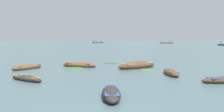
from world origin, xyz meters
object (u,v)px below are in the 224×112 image
object	(u,v)px
ferry_1	(167,43)
rowboat_4	(111,93)
rowboat_6	(79,65)
rowboat_7	(171,73)
rowboat_3	(137,65)
rowboat_1	(27,67)
ferry_2	(98,42)
rowboat_5	(27,78)

from	to	relation	value
ferry_1	rowboat_4	bearing A→B (deg)	-106.65
rowboat_6	rowboat_7	xyz separation A→B (m)	(7.48, -5.90, -0.03)
rowboat_3	rowboat_6	world-z (taller)	rowboat_3
rowboat_1	ferry_1	xyz separation A→B (m)	(60.23, 166.23, 0.26)
rowboat_1	rowboat_4	size ratio (longest dim) A/B	1.04
rowboat_1	rowboat_4	xyz separation A→B (m)	(7.15, -11.31, -0.03)
rowboat_3	ferry_2	world-z (taller)	ferry_2
rowboat_3	rowboat_5	bearing A→B (deg)	-141.70
rowboat_1	rowboat_7	distance (m)	12.87
rowboat_1	rowboat_3	world-z (taller)	rowboat_3
rowboat_5	ferry_2	xyz separation A→B (m)	(3.86, 204.10, 0.32)
rowboat_1	rowboat_3	bearing A→B (deg)	1.34
rowboat_3	ferry_1	distance (m)	173.36
rowboat_6	rowboat_5	bearing A→B (deg)	-109.52
rowboat_4	rowboat_5	distance (m)	7.26
rowboat_4	ferry_1	xyz separation A→B (m)	(53.08, 177.54, 0.28)
ferry_1	ferry_2	world-z (taller)	same
rowboat_3	rowboat_4	bearing A→B (deg)	-104.89
rowboat_4	ferry_2	size ratio (longest dim) A/B	0.32
rowboat_5	rowboat_6	xyz separation A→B (m)	(2.83, 8.00, 0.06)
rowboat_3	rowboat_7	xyz separation A→B (m)	(1.90, -4.56, -0.08)
rowboat_1	rowboat_6	bearing A→B (deg)	18.87
rowboat_3	rowboat_6	distance (m)	5.74
rowboat_7	ferry_1	distance (m)	177.20
rowboat_5	ferry_2	world-z (taller)	ferry_2
rowboat_4	rowboat_7	xyz separation A→B (m)	(4.97, 7.00, -0.00)
rowboat_4	rowboat_7	bearing A→B (deg)	54.60
rowboat_1	rowboat_5	distance (m)	6.66
rowboat_3	rowboat_7	world-z (taller)	rowboat_3
ferry_1	ferry_2	bearing A→B (deg)	150.04
rowboat_1	rowboat_7	size ratio (longest dim) A/B	1.03
rowboat_4	rowboat_5	xyz separation A→B (m)	(-5.35, 4.91, -0.03)
rowboat_6	ferry_1	distance (m)	173.78
rowboat_6	ferry_2	xyz separation A→B (m)	(1.03, 196.10, 0.26)
ferry_2	rowboat_6	bearing A→B (deg)	-90.30
rowboat_7	rowboat_1	bearing A→B (deg)	160.39
ferry_1	ferry_2	distance (m)	62.99
rowboat_6	rowboat_3	bearing A→B (deg)	-13.56
rowboat_3	rowboat_5	world-z (taller)	rowboat_3
rowboat_7	ferry_1	bearing A→B (deg)	74.25
rowboat_4	rowboat_3	bearing A→B (deg)	75.11
ferry_2	ferry_1	bearing A→B (deg)	-29.96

